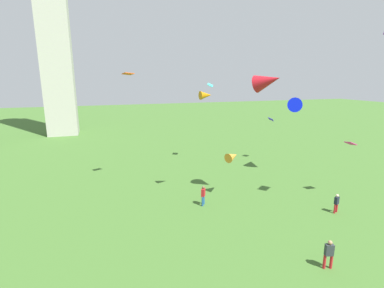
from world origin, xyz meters
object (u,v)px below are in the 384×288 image
object	(u,v)px
person_0	(203,194)
person_1	(329,253)
kite_flying_6	(128,74)
kite_flying_7	(351,143)
kite_flying_5	(206,95)
kite_flying_8	(293,106)
kite_flying_3	(268,81)
kite_flying_0	(271,119)
kite_flying_4	(210,85)
kite_flying_2	(232,156)
person_2	(336,202)

from	to	relation	value
person_0	person_1	world-z (taller)	person_1
kite_flying_6	kite_flying_7	world-z (taller)	kite_flying_6
person_1	kite_flying_7	distance (m)	12.71
person_0	kite_flying_5	xyz separation A→B (m)	(0.84, 1.78, 8.26)
kite_flying_6	kite_flying_8	distance (m)	18.07
kite_flying_5	kite_flying_6	xyz separation A→B (m)	(-5.87, 5.48, 1.84)
person_0	kite_flying_3	distance (m)	10.83
person_0	kite_flying_5	bearing A→B (deg)	10.96
kite_flying_0	kite_flying_5	world-z (taller)	kite_flying_5
kite_flying_4	kite_flying_7	xyz separation A→B (m)	(7.66, -14.40, -4.87)
person_0	kite_flying_3	xyz separation A→B (m)	(5.22, -0.75, 9.46)
kite_flying_2	kite_flying_3	size ratio (longest dim) A/B	0.56
kite_flying_5	kite_flying_6	size ratio (longest dim) A/B	0.90
kite_flying_7	kite_flying_8	xyz separation A→B (m)	(-0.50, 7.62, 2.69)
kite_flying_2	kite_flying_0	bearing A→B (deg)	-73.52
kite_flying_3	kite_flying_8	world-z (taller)	kite_flying_3
kite_flying_2	kite_flying_5	distance (m)	6.01
kite_flying_5	person_2	bearing A→B (deg)	-129.82
kite_flying_0	kite_flying_8	xyz separation A→B (m)	(-0.62, -4.88, 2.20)
kite_flying_7	kite_flying_8	size ratio (longest dim) A/B	0.35
kite_flying_7	kite_flying_4	bearing A→B (deg)	111.51
person_1	kite_flying_3	bearing A→B (deg)	-81.83
person_2	kite_flying_7	distance (m)	5.84
person_1	person_2	xyz separation A→B (m)	(5.91, 5.29, -0.10)
person_0	kite_flying_7	size ratio (longest dim) A/B	1.70
person_0	kite_flying_4	world-z (taller)	kite_flying_4
kite_flying_5	kite_flying_6	bearing A→B (deg)	43.64
person_0	kite_flying_3	bearing A→B (deg)	-62.02
kite_flying_3	kite_flying_7	size ratio (longest dim) A/B	2.72
kite_flying_8	person_2	bearing A→B (deg)	100.79
kite_flying_4	kite_flying_5	bearing A→B (deg)	-176.39
kite_flying_4	kite_flying_6	xyz separation A→B (m)	(-10.46, -4.76, 1.21)
kite_flying_2	person_0	bearing A→B (deg)	83.39
kite_flying_0	kite_flying_5	xyz separation A→B (m)	(-12.38, -8.33, 3.74)
kite_flying_4	kite_flying_6	distance (m)	11.56
kite_flying_3	kite_flying_6	xyz separation A→B (m)	(-10.26, 8.02, 0.65)
kite_flying_0	kite_flying_4	world-z (taller)	kite_flying_4
person_0	kite_flying_0	size ratio (longest dim) A/B	1.55
kite_flying_7	person_1	bearing A→B (deg)	-147.01
person_2	kite_flying_0	distance (m)	15.97
kite_flying_2	kite_flying_8	world-z (taller)	kite_flying_8
kite_flying_2	kite_flying_5	size ratio (longest dim) A/B	1.42
person_0	person_2	distance (m)	10.80
person_0	kite_flying_6	distance (m)	13.42
person_0	kite_flying_0	distance (m)	17.25
kite_flying_8	kite_flying_7	bearing A→B (deg)	120.71
kite_flying_0	kite_flying_8	distance (m)	5.39
person_0	kite_flying_2	world-z (taller)	kite_flying_2
kite_flying_0	kite_flying_5	distance (m)	15.38
kite_flying_5	kite_flying_8	bearing A→B (deg)	-76.98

